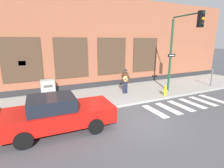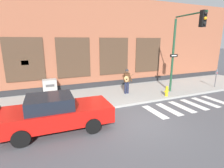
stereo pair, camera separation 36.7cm
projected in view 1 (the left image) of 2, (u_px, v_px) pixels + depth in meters
ground_plane at (139, 122)px, 8.28m from camera, size 160.00×160.00×0.00m
sidewalk at (104, 96)px, 11.94m from camera, size 28.00×4.40×0.14m
building_backdrop at (85, 44)px, 14.79m from camera, size 28.00×4.06×6.95m
crosswalk at (186, 104)px, 10.51m from camera, size 5.20×1.90×0.01m
red_car at (57, 114)px, 7.33m from camera, size 4.66×2.11×1.53m
busker at (125, 80)px, 12.06m from camera, size 0.72×0.60×1.71m
traffic_light at (182, 41)px, 11.23m from camera, size 0.67×2.66×5.22m
parking_meter at (212, 75)px, 14.03m from camera, size 0.13×0.11×1.44m
utility_box at (48, 87)px, 11.91m from camera, size 0.91×0.68×1.02m
fire_hydrant at (165, 91)px, 11.75m from camera, size 0.38×0.20×0.70m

